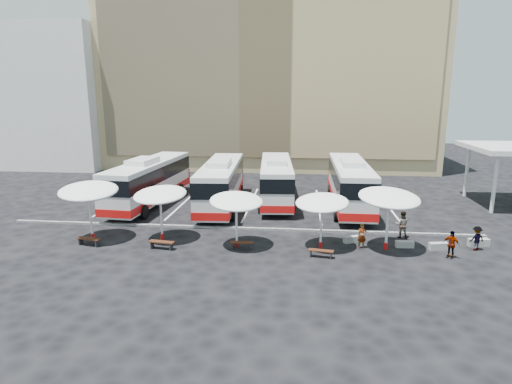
# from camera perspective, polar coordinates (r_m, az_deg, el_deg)

# --- Properties ---
(ground) EXTENTS (120.00, 120.00, 0.00)m
(ground) POSITION_cam_1_polar(r_m,az_deg,el_deg) (30.47, -2.47, -5.25)
(ground) COLOR black
(ground) RESTS_ON ground
(sandstone_building) EXTENTS (42.00, 18.25, 29.60)m
(sandstone_building) POSITION_cam_1_polar(r_m,az_deg,el_deg) (60.74, 1.98, 15.84)
(sandstone_building) COLOR tan
(sandstone_building) RESTS_ON ground
(apartment_block) EXTENTS (14.00, 14.00, 18.00)m
(apartment_block) POSITION_cam_1_polar(r_m,az_deg,el_deg) (65.21, -24.22, 11.35)
(apartment_block) COLOR silver
(apartment_block) RESTS_ON ground
(curb_divider) EXTENTS (34.00, 0.25, 0.15)m
(curb_divider) POSITION_cam_1_polar(r_m,az_deg,el_deg) (30.91, -2.34, -4.83)
(curb_divider) COLOR black
(curb_divider) RESTS_ON ground
(bay_lines) EXTENTS (24.15, 12.00, 0.01)m
(bay_lines) POSITION_cam_1_polar(r_m,az_deg,el_deg) (38.08, -0.71, -1.52)
(bay_lines) COLOR white
(bay_lines) RESTS_ON ground
(bus_0) EXTENTS (3.77, 13.51, 4.24)m
(bus_0) POSITION_cam_1_polar(r_m,az_deg,el_deg) (38.52, -14.03, 1.55)
(bus_0) COLOR silver
(bus_0) RESTS_ON ground
(bus_1) EXTENTS (3.62, 13.30, 4.18)m
(bus_1) POSITION_cam_1_polar(r_m,az_deg,el_deg) (36.78, -4.66, 1.33)
(bus_1) COLOR silver
(bus_1) RESTS_ON ground
(bus_2) EXTENTS (3.62, 12.84, 4.03)m
(bus_2) POSITION_cam_1_polar(r_m,az_deg,el_deg) (38.58, 2.70, 1.78)
(bus_2) COLOR silver
(bus_2) RESTS_ON ground
(bus_3) EXTENTS (3.17, 13.38, 4.24)m
(bus_3) POSITION_cam_1_polar(r_m,az_deg,el_deg) (37.31, 12.40, 1.28)
(bus_3) COLOR silver
(bus_3) RESTS_ON ground
(sunshade_0) EXTENTS (4.69, 4.72, 3.92)m
(sunshade_0) POSITION_cam_1_polar(r_m,az_deg,el_deg) (29.86, -21.42, 0.11)
(sunshade_0) COLOR silver
(sunshade_0) RESTS_ON ground
(sunshade_1) EXTENTS (4.03, 4.06, 3.61)m
(sunshade_1) POSITION_cam_1_polar(r_m,az_deg,el_deg) (28.61, -12.66, -0.37)
(sunshade_1) COLOR silver
(sunshade_1) RESTS_ON ground
(sunshade_2) EXTENTS (4.38, 4.40, 3.50)m
(sunshade_2) POSITION_cam_1_polar(r_m,az_deg,el_deg) (26.64, -2.64, -1.26)
(sunshade_2) COLOR silver
(sunshade_2) RESTS_ON ground
(sunshade_3) EXTENTS (4.21, 4.24, 3.45)m
(sunshade_3) POSITION_cam_1_polar(r_m,az_deg,el_deg) (26.75, 8.79, -1.43)
(sunshade_3) COLOR silver
(sunshade_3) RESTS_ON ground
(sunshade_4) EXTENTS (4.73, 4.76, 3.89)m
(sunshade_4) POSITION_cam_1_polar(r_m,az_deg,el_deg) (27.29, 17.33, -0.77)
(sunshade_4) COLOR silver
(sunshade_4) RESTS_ON ground
(wood_bench_0) EXTENTS (1.65, 0.73, 0.49)m
(wood_bench_0) POSITION_cam_1_polar(r_m,az_deg,el_deg) (29.56, -21.37, -5.96)
(wood_bench_0) COLOR black
(wood_bench_0) RESTS_ON ground
(wood_bench_1) EXTENTS (1.67, 0.65, 0.50)m
(wood_bench_1) POSITION_cam_1_polar(r_m,az_deg,el_deg) (27.59, -12.48, -6.67)
(wood_bench_1) COLOR black
(wood_bench_1) RESTS_ON ground
(wood_bench_2) EXTENTS (1.46, 0.43, 0.45)m
(wood_bench_2) POSITION_cam_1_polar(r_m,az_deg,el_deg) (27.02, -1.91, -6.88)
(wood_bench_2) COLOR black
(wood_bench_2) RESTS_ON ground
(wood_bench_3) EXTENTS (1.54, 0.63, 0.46)m
(wood_bench_3) POSITION_cam_1_polar(r_m,az_deg,el_deg) (25.90, 8.65, -7.89)
(wood_bench_3) COLOR black
(wood_bench_3) RESTS_ON ground
(conc_bench_0) EXTENTS (1.17, 0.76, 0.42)m
(conc_bench_0) POSITION_cam_1_polar(r_m,az_deg,el_deg) (28.85, 12.68, -6.17)
(conc_bench_0) COLOR gray
(conc_bench_0) RESTS_ON ground
(conc_bench_1) EXTENTS (1.13, 0.43, 0.42)m
(conc_bench_1) POSITION_cam_1_polar(r_m,az_deg,el_deg) (28.85, 19.20, -6.59)
(conc_bench_1) COLOR gray
(conc_bench_1) RESTS_ON ground
(conc_bench_2) EXTENTS (1.25, 0.65, 0.45)m
(conc_bench_2) POSITION_cam_1_polar(r_m,az_deg,el_deg) (29.21, 23.16, -6.66)
(conc_bench_2) COLOR gray
(conc_bench_2) RESTS_ON ground
(conc_bench_3) EXTENTS (1.36, 0.65, 0.49)m
(conc_bench_3) POSITION_cam_1_polar(r_m,az_deg,el_deg) (30.94, 27.54, -5.99)
(conc_bench_3) COLOR gray
(conc_bench_3) RESTS_ON ground
(passenger_0) EXTENTS (0.67, 0.54, 1.61)m
(passenger_0) POSITION_cam_1_polar(r_m,az_deg,el_deg) (27.77, 13.95, -5.70)
(passenger_0) COLOR black
(passenger_0) RESTS_ON ground
(passenger_1) EXTENTS (0.98, 0.82, 1.84)m
(passenger_1) POSITION_cam_1_polar(r_m,az_deg,el_deg) (30.49, 18.90, -4.13)
(passenger_1) COLOR black
(passenger_1) RESTS_ON ground
(passenger_2) EXTENTS (1.00, 0.94, 1.66)m
(passenger_2) POSITION_cam_1_polar(r_m,az_deg,el_deg) (27.91, 24.57, -6.37)
(passenger_2) COLOR black
(passenger_2) RESTS_ON ground
(passenger_3) EXTENTS (1.13, 0.86, 1.55)m
(passenger_3) POSITION_cam_1_polar(r_m,az_deg,el_deg) (29.91, 27.32, -5.52)
(passenger_3) COLOR black
(passenger_3) RESTS_ON ground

